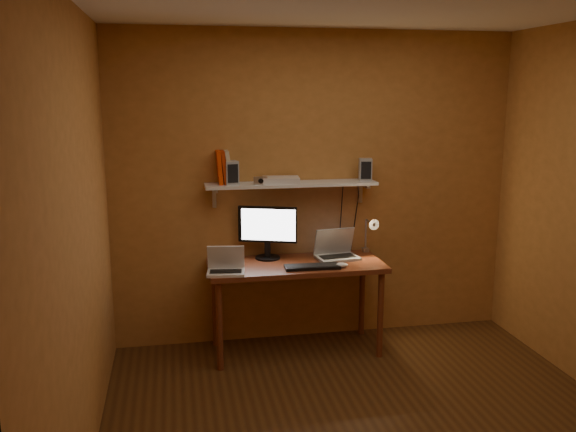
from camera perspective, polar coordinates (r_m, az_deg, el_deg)
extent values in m
cube|color=#503014|center=(4.12, 7.91, -19.37)|extent=(3.40, 3.20, 0.02)
cube|color=#B57537|center=(5.15, 2.60, 2.62)|extent=(3.40, 0.02, 2.60)
cube|color=#B57537|center=(2.24, 22.33, -10.37)|extent=(3.40, 0.02, 2.60)
cube|color=#B57537|center=(3.47, -19.27, -2.46)|extent=(0.02, 3.20, 2.60)
cube|color=brown|center=(4.91, 0.74, -4.65)|extent=(1.40, 0.60, 0.04)
cylinder|color=brown|center=(4.72, -6.43, -10.21)|extent=(0.05, 0.05, 0.71)
cylinder|color=brown|center=(4.97, 8.64, -9.12)|extent=(0.05, 0.05, 0.71)
cylinder|color=brown|center=(5.17, -6.85, -8.25)|extent=(0.05, 0.05, 0.71)
cylinder|color=brown|center=(5.40, 6.94, -7.37)|extent=(0.05, 0.05, 0.71)
cube|color=silver|center=(4.95, 0.32, 3.01)|extent=(1.40, 0.25, 0.02)
cube|color=silver|center=(5.00, -6.92, 1.81)|extent=(0.03, 0.03, 0.18)
cube|color=silver|center=(5.23, 6.78, 2.24)|extent=(0.03, 0.03, 0.18)
cylinder|color=black|center=(5.03, -1.91, -3.91)|extent=(0.26, 0.26, 0.01)
cube|color=black|center=(5.01, -1.92, -3.07)|extent=(0.06, 0.05, 0.15)
cube|color=black|center=(4.96, -1.93, -0.80)|extent=(0.47, 0.18, 0.30)
cube|color=white|center=(4.95, -1.91, -0.83)|extent=(0.42, 0.15, 0.26)
cube|color=#989BA1|center=(5.03, 4.65, -3.90)|extent=(0.36, 0.28, 0.02)
cube|color=black|center=(5.03, 4.65, -3.78)|extent=(0.30, 0.17, 0.00)
cube|color=#989BA1|center=(5.08, 4.31, -2.34)|extent=(0.34, 0.13, 0.23)
cube|color=#172148|center=(5.08, 4.31, -2.34)|extent=(0.30, 0.11, 0.19)
cube|color=silver|center=(4.63, -5.84, -5.30)|extent=(0.30, 0.23, 0.02)
cube|color=black|center=(4.63, -5.84, -5.17)|extent=(0.25, 0.14, 0.00)
cube|color=silver|center=(4.67, -5.83, -3.85)|extent=(0.29, 0.10, 0.19)
cube|color=black|center=(4.67, -5.83, -3.85)|extent=(0.25, 0.08, 0.16)
cube|color=black|center=(4.76, 2.28, -4.77)|extent=(0.44, 0.16, 0.02)
ellipsoid|color=silver|center=(4.80, 5.05, -4.59)|extent=(0.10, 0.07, 0.04)
cube|color=silver|center=(5.29, 7.25, -3.41)|extent=(0.05, 0.06, 0.08)
cylinder|color=silver|center=(5.26, 7.29, -1.83)|extent=(0.02, 0.02, 0.28)
cylinder|color=silver|center=(5.15, 7.61, -0.52)|extent=(0.01, 0.16, 0.01)
cone|color=silver|center=(5.08, 7.89, -0.71)|extent=(0.09, 0.09, 0.09)
sphere|color=#FFE0A5|center=(5.06, 7.96, -0.76)|extent=(0.04, 0.04, 0.04)
cube|color=#989BA1|center=(4.86, -5.35, 4.06)|extent=(0.12, 0.12, 0.19)
cube|color=#989BA1|center=(5.09, 7.25, 4.34)|extent=(0.12, 0.12, 0.18)
cube|color=red|center=(4.89, -6.44, 4.54)|extent=(0.05, 0.18, 0.27)
cube|color=#A62809|center=(4.89, -6.00, 4.55)|extent=(0.06, 0.18, 0.27)
cube|color=#C1B495|center=(4.90, -5.57, 4.56)|extent=(0.07, 0.18, 0.27)
cube|color=silver|center=(4.84, -2.60, 3.33)|extent=(0.11, 0.03, 0.06)
cylinder|color=black|center=(4.82, -2.56, 3.29)|extent=(0.04, 0.02, 0.04)
cube|color=silver|center=(4.92, -0.66, 3.39)|extent=(0.31, 0.23, 0.05)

